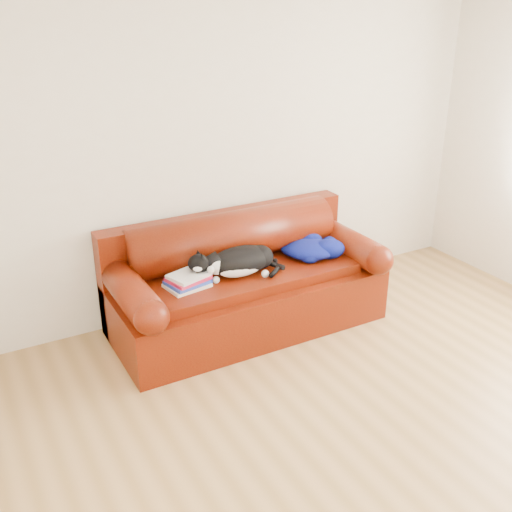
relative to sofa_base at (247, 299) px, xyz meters
The scene contains 7 objects.
ground 1.53m from the sofa_base, 81.61° to the right, with size 4.50×4.50×0.00m, color olive.
room_shell 2.08m from the sofa_base, 76.89° to the right, with size 4.52×4.02×2.61m.
sofa_base is the anchor object (origin of this frame).
sofa_back 0.39m from the sofa_base, 90.00° to the left, with size 2.10×1.01×0.88m.
book_stack 0.61m from the sofa_base, behind, with size 0.33×0.28×0.10m.
cat 0.38m from the sofa_base, 144.58° to the right, with size 0.73×0.34×0.27m.
blanket 0.67m from the sofa_base, ahead, with size 0.52×0.50×0.15m.
Camera 1 is at (-2.19, -2.20, 2.44)m, focal length 42.00 mm.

